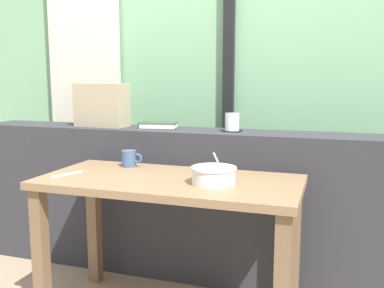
% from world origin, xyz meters
% --- Properties ---
extents(outdoor_backdrop, '(4.80, 0.08, 2.80)m').
position_xyz_m(outdoor_backdrop, '(0.00, 1.15, 1.40)').
color(outdoor_backdrop, '#7AAD7F').
rests_on(outdoor_backdrop, ground).
extents(curtain_left_panel, '(0.56, 0.06, 2.50)m').
position_xyz_m(curtain_left_panel, '(-1.04, 1.05, 1.25)').
color(curtain_left_panel, beige).
rests_on(curtain_left_panel, ground).
extents(window_divider_post, '(0.07, 0.05, 2.60)m').
position_xyz_m(window_divider_post, '(0.05, 1.08, 1.30)').
color(window_divider_post, black).
rests_on(window_divider_post, ground).
extents(dark_console_ledge, '(2.80, 0.31, 0.86)m').
position_xyz_m(dark_console_ledge, '(0.00, 0.55, 0.43)').
color(dark_console_ledge, '#2D2D33').
rests_on(dark_console_ledge, ground).
extents(breakfast_table, '(1.20, 0.57, 0.69)m').
position_xyz_m(breakfast_table, '(0.02, 0.05, 0.58)').
color(breakfast_table, brown).
rests_on(breakfast_table, ground).
extents(coaster_square, '(0.10, 0.10, 0.00)m').
position_xyz_m(coaster_square, '(0.20, 0.55, 0.86)').
color(coaster_square, black).
rests_on(coaster_square, dark_console_ledge).
extents(juice_glass, '(0.08, 0.08, 0.10)m').
position_xyz_m(juice_glass, '(0.20, 0.55, 0.91)').
color(juice_glass, white).
rests_on(juice_glass, coaster_square).
extents(closed_book, '(0.24, 0.17, 0.03)m').
position_xyz_m(closed_book, '(-0.25, 0.58, 0.88)').
color(closed_book, '#334233').
rests_on(closed_book, dark_console_ledge).
extents(throw_pillow, '(0.33, 0.16, 0.26)m').
position_xyz_m(throw_pillow, '(-0.61, 0.55, 0.99)').
color(throw_pillow, tan).
rests_on(throw_pillow, dark_console_ledge).
extents(soup_bowl, '(0.20, 0.20, 0.15)m').
position_xyz_m(soup_bowl, '(0.25, 0.01, 0.73)').
color(soup_bowl, silver).
rests_on(soup_bowl, breakfast_table).
extents(fork_utensil, '(0.08, 0.16, 0.01)m').
position_xyz_m(fork_utensil, '(-0.47, -0.04, 0.70)').
color(fork_utensil, silver).
rests_on(fork_utensil, breakfast_table).
extents(ceramic_mug, '(0.11, 0.08, 0.08)m').
position_xyz_m(ceramic_mug, '(-0.27, 0.23, 0.74)').
color(ceramic_mug, '#3D567A').
rests_on(ceramic_mug, breakfast_table).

